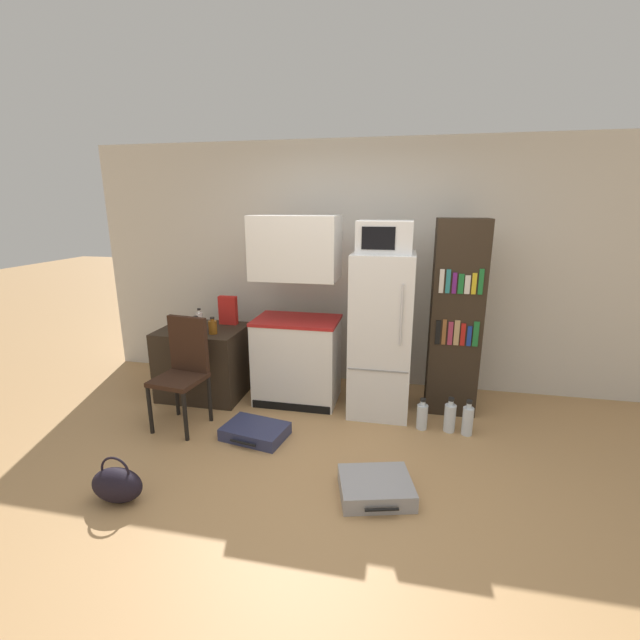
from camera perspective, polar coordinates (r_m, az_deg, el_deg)
ground_plane at (r=3.29m, az=0.67°, el=-21.11°), size 24.00×24.00×0.00m
wall_back at (r=4.66m, az=7.89°, el=6.99°), size 6.40×0.10×2.60m
side_table at (r=4.65m, az=-15.14°, el=-5.35°), size 0.84×0.67×0.72m
kitchen_hutch at (r=4.22m, az=-3.13°, el=-0.02°), size 0.83×0.56×1.85m
refrigerator at (r=4.07m, az=8.16°, el=-1.88°), size 0.56×0.65×1.53m
microwave at (r=3.91m, az=8.65°, el=10.93°), size 0.49×0.41×0.28m
bookshelf at (r=4.19m, az=17.62°, el=0.18°), size 0.46×0.35×1.83m
bottle_milk_white at (r=4.52m, az=-15.75°, el=-0.01°), size 0.06×0.06×0.21m
bottle_amber_beer at (r=4.31m, az=-14.11°, el=-0.88°), size 0.08×0.08×0.17m
bottle_ketchup_red at (r=4.39m, az=-16.17°, el=-0.72°), size 0.08×0.08×0.17m
bowl at (r=4.63m, az=-16.53°, el=-0.59°), size 0.13×0.13×0.04m
cereal_box at (r=4.60m, az=-12.16°, el=1.28°), size 0.19×0.07×0.30m
chair at (r=4.02m, az=-17.68°, el=-5.58°), size 0.45×0.45×0.99m
suitcase_large_flat at (r=3.19m, az=7.44°, el=-21.26°), size 0.58×0.52×0.12m
suitcase_small_flat at (r=3.86m, az=-8.64°, el=-14.48°), size 0.58×0.45×0.11m
handbag at (r=3.37m, az=-25.44°, el=-19.19°), size 0.36×0.20×0.33m
water_bottle_front at (r=4.03m, az=16.92°, el=-12.28°), size 0.10×0.10×0.32m
water_bottle_middle at (r=4.02m, az=13.46°, el=-12.33°), size 0.10×0.10×0.29m
water_bottle_back at (r=4.02m, az=19.09°, el=-12.50°), size 0.09×0.09×0.32m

